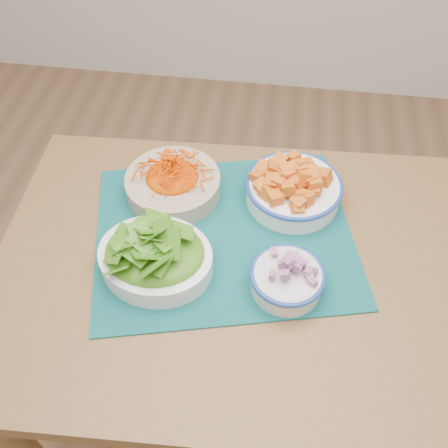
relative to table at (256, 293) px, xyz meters
name	(u,v)px	position (x,y,z in m)	size (l,w,h in m)	color
table	(256,293)	(0.00, 0.00, 0.00)	(1.15, 0.80, 0.75)	brown
placemat	(224,233)	(-0.08, 0.07, 0.11)	(0.55, 0.45, 0.00)	#053335
carrot_bowl	(173,181)	(-0.22, 0.18, 0.15)	(0.27, 0.27, 0.08)	tan
squash_bowl	(294,183)	(0.06, 0.19, 0.16)	(0.27, 0.27, 0.11)	white
lettuce_bowl	(155,253)	(-0.21, -0.04, 0.16)	(0.26, 0.23, 0.11)	white
onion_bowl	(287,276)	(0.06, -0.05, 0.15)	(0.16, 0.16, 0.08)	silver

